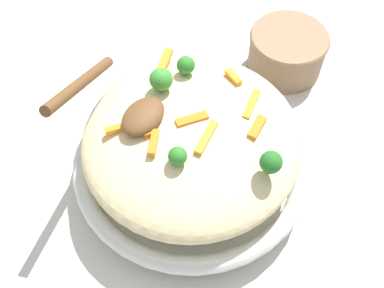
# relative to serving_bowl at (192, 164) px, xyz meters

# --- Properties ---
(ground_plane) EXTENTS (2.40, 2.40, 0.00)m
(ground_plane) POSITION_rel_serving_bowl_xyz_m (0.00, 0.00, -0.03)
(ground_plane) COLOR beige
(serving_bowl) EXTENTS (0.29, 0.29, 0.05)m
(serving_bowl) POSITION_rel_serving_bowl_xyz_m (0.00, 0.00, 0.00)
(serving_bowl) COLOR silver
(serving_bowl) RESTS_ON ground_plane
(pasta_mound) EXTENTS (0.25, 0.25, 0.08)m
(pasta_mound) POSITION_rel_serving_bowl_xyz_m (0.00, 0.00, 0.05)
(pasta_mound) COLOR beige
(pasta_mound) RESTS_ON serving_bowl
(carrot_piece_0) EXTENTS (0.02, 0.03, 0.01)m
(carrot_piece_0) POSITION_rel_serving_bowl_xyz_m (0.08, -0.01, 0.09)
(carrot_piece_0) COLOR orange
(carrot_piece_0) RESTS_ON pasta_mound
(carrot_piece_1) EXTENTS (0.03, 0.02, 0.01)m
(carrot_piece_1) POSITION_rel_serving_bowl_xyz_m (-0.05, 0.02, 0.09)
(carrot_piece_1) COLOR orange
(carrot_piece_1) RESTS_ON pasta_mound
(carrot_piece_2) EXTENTS (0.04, 0.02, 0.01)m
(carrot_piece_2) POSITION_rel_serving_bowl_xyz_m (0.06, 0.08, 0.09)
(carrot_piece_2) COLOR orange
(carrot_piece_2) RESTS_ON pasta_mound
(carrot_piece_3) EXTENTS (0.03, 0.03, 0.01)m
(carrot_piece_3) POSITION_rel_serving_bowl_xyz_m (-0.00, -0.00, 0.09)
(carrot_piece_3) COLOR orange
(carrot_piece_3) RESTS_ON pasta_mound
(carrot_piece_4) EXTENTS (0.04, 0.01, 0.01)m
(carrot_piece_4) POSITION_rel_serving_bowl_xyz_m (-0.01, -0.03, 0.09)
(carrot_piece_4) COLOR orange
(carrot_piece_4) RESTS_ON pasta_mound
(carrot_piece_5) EXTENTS (0.04, 0.03, 0.01)m
(carrot_piece_5) POSITION_rel_serving_bowl_xyz_m (-0.04, 0.06, 0.09)
(carrot_piece_5) COLOR orange
(carrot_piece_5) RESTS_ON pasta_mound
(carrot_piece_6) EXTENTS (0.04, 0.02, 0.01)m
(carrot_piece_6) POSITION_rel_serving_bowl_xyz_m (0.06, -0.04, 0.09)
(carrot_piece_6) COLOR orange
(carrot_piece_6) RESTS_ON pasta_mound
(carrot_piece_7) EXTENTS (0.03, 0.03, 0.01)m
(carrot_piece_7) POSITION_rel_serving_bowl_xyz_m (-0.03, 0.04, 0.09)
(carrot_piece_7) COLOR orange
(carrot_piece_7) RESTS_ON pasta_mound
(carrot_piece_8) EXTENTS (0.03, 0.01, 0.01)m
(carrot_piece_8) POSITION_rel_serving_bowl_xyz_m (0.03, -0.06, 0.09)
(carrot_piece_8) COLOR orange
(carrot_piece_8) RESTS_ON pasta_mound
(broccoli_floret_0) EXTENTS (0.02, 0.02, 0.02)m
(broccoli_floret_0) POSITION_rel_serving_bowl_xyz_m (-0.05, -0.02, 0.10)
(broccoli_floret_0) COLOR #296820
(broccoli_floret_0) RESTS_ON pasta_mound
(broccoli_floret_1) EXTENTS (0.03, 0.03, 0.03)m
(broccoli_floret_1) POSITION_rel_serving_bowl_xyz_m (0.02, 0.05, 0.10)
(broccoli_floret_1) COLOR #377928
(broccoli_floret_1) RESTS_ON pasta_mound
(broccoli_floret_2) EXTENTS (0.02, 0.02, 0.02)m
(broccoli_floret_2) POSITION_rel_serving_bowl_xyz_m (0.06, 0.05, 0.10)
(broccoli_floret_2) COLOR #296820
(broccoli_floret_2) RESTS_ON pasta_mound
(broccoli_floret_3) EXTENTS (0.02, 0.02, 0.03)m
(broccoli_floret_3) POSITION_rel_serving_bowl_xyz_m (-0.01, -0.10, 0.10)
(broccoli_floret_3) COLOR #205B1C
(broccoli_floret_3) RESTS_ON pasta_mound
(serving_spoon) EXTENTS (0.13, 0.11, 0.08)m
(serving_spoon) POSITION_rel_serving_bowl_xyz_m (-0.03, 0.07, 0.11)
(serving_spoon) COLOR brown
(serving_spoon) RESTS_ON pasta_mound
(companion_bowl) EXTENTS (0.11, 0.11, 0.06)m
(companion_bowl) POSITION_rel_serving_bowl_xyz_m (0.23, -0.02, 0.01)
(companion_bowl) COLOR #8C6B4C
(companion_bowl) RESTS_ON ground_plane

